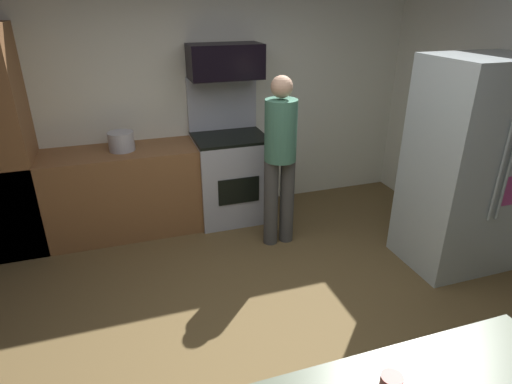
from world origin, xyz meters
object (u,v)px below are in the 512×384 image
at_px(oven_range, 230,173).
at_px(person_cook, 280,155).
at_px(refrigerator, 467,167).
at_px(microwave, 225,61).
at_px(stock_pot, 121,141).

relative_size(oven_range, person_cook, 0.92).
xyz_separation_m(refrigerator, person_cook, (-1.43, 0.81, 0.00)).
xyz_separation_m(oven_range, microwave, (-0.00, 0.09, 1.18)).
distance_m(oven_range, microwave, 1.19).
xyz_separation_m(oven_range, person_cook, (0.31, -0.70, 0.42)).
distance_m(refrigerator, stock_pot, 3.22).
height_order(refrigerator, person_cook, refrigerator).
xyz_separation_m(refrigerator, stock_pot, (-2.84, 1.52, 0.06)).
relative_size(oven_range, stock_pot, 6.09).
relative_size(refrigerator, person_cook, 1.12).
height_order(oven_range, microwave, microwave).
relative_size(microwave, stock_pot, 2.95).
bearing_deg(microwave, stock_pot, -175.83).
distance_m(oven_range, person_cook, 0.88).
xyz_separation_m(oven_range, refrigerator, (1.74, -1.51, 0.42)).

